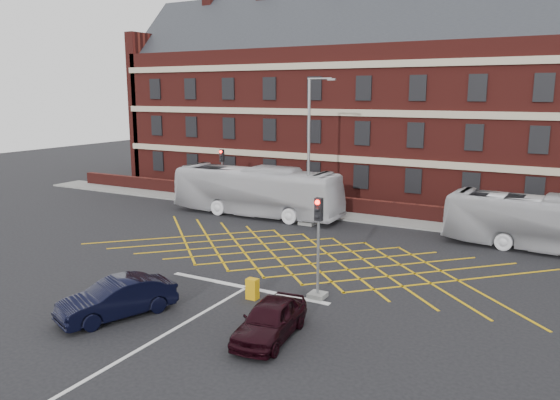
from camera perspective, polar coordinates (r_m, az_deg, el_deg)
The scene contains 16 objects.
ground at distance 27.33m, azimuth 0.46°, elevation -6.92°, with size 120.00×120.00×0.00m, color black.
victorian_building at distance 46.46m, azimuth 13.98°, elevation 10.04°, with size 51.00×12.17×20.40m.
boundary_wall at distance 38.74m, azimuth 9.65°, elevation -0.81°, with size 56.00×0.50×1.10m, color #481613.
far_pavement at distance 37.93m, azimuth 9.12°, elevation -1.81°, with size 60.00×3.00×0.12m, color slate.
box_junction_hatching at distance 29.02m, azimuth 2.35°, elevation -5.83°, with size 11.50×0.12×0.02m, color #CC990C.
stop_line at distance 24.47m, azimuth -3.50°, elevation -9.12°, with size 8.00×0.30×0.02m, color silver.
centre_line at distance 19.74m, azimuth -13.97°, elevation -14.61°, with size 0.15×14.00×0.02m, color silver.
bus_left at distance 38.11m, azimuth -2.49°, elevation 0.93°, with size 2.89×12.36×3.44m, color silver.
bus_right at distance 32.83m, azimuth 26.45°, elevation -2.24°, with size 2.58×11.05×3.08m, color #B9B9BD.
car_navy at distance 22.13m, azimuth -16.66°, elevation -9.82°, with size 1.56×4.48×1.47m, color black.
car_maroon at distance 19.53m, azimuth -1.04°, elevation -12.38°, with size 1.61×4.01×1.37m, color black.
traffic_light_near at distance 22.82m, azimuth 4.00°, elevation -5.99°, with size 0.70×0.70×4.27m.
traffic_light_far at distance 41.73m, azimuth -6.04°, elevation 1.84°, with size 0.70×0.70×4.27m.
street_lamp at distance 35.17m, azimuth 3.09°, elevation 2.62°, with size 2.25×1.00×9.38m.
direction_signs at distance 43.37m, azimuth -8.74°, elevation 1.61°, with size 1.10×0.16×2.20m.
utility_cabinet at distance 23.07m, azimuth -2.90°, elevation -9.26°, with size 0.48×0.36×0.88m, color #D5990C.
Camera 1 is at (12.35, -22.85, 8.49)m, focal length 35.00 mm.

